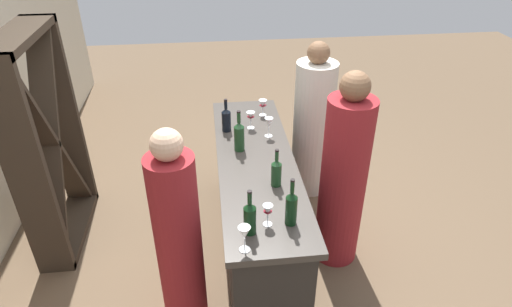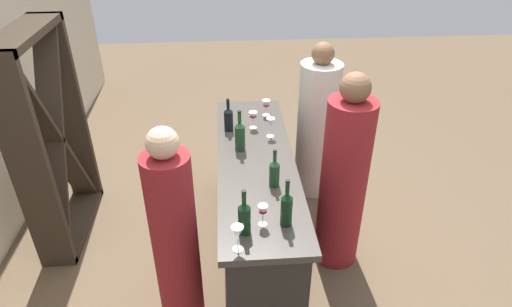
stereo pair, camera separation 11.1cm
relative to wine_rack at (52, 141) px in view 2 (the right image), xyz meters
The scene contains 16 objects.
ground_plane 1.93m from the wine_rack, 103.89° to the right, with size 12.00×12.00×0.00m, color brown.
bar_counter 1.76m from the wine_rack, 103.89° to the right, with size 2.11×0.59×0.91m.
wine_rack is the anchor object (origin of this frame).
wine_bottle_leftmost_dark_green 1.96m from the wine_rack, 128.95° to the right, with size 0.08×0.08×0.31m.
wine_bottle_second_left_dark_green 2.13m from the wine_rack, 123.41° to the right, with size 0.07×0.07×0.33m.
wine_bottle_center_olive_green 1.91m from the wine_rack, 113.46° to the right, with size 0.07×0.07×0.29m.
wine_bottle_second_right_olive_green 1.56m from the wine_rack, 99.43° to the right, with size 0.08×0.08×0.34m.
wine_bottle_rightmost_near_black 1.46m from the wine_rack, 87.05° to the right, with size 0.08×0.08×0.29m.
wine_glass_near_left 1.83m from the wine_rack, 79.54° to the right, with size 0.07×0.07×0.15m.
wine_glass_near_center 1.80m from the wine_rack, 91.98° to the right, with size 0.07×0.07×0.17m.
wine_glass_near_right 1.67m from the wine_rack, 86.55° to the right, with size 0.07×0.07×0.15m.
wine_glass_far_left 2.01m from the wine_rack, 125.58° to the right, with size 0.06×0.06×0.15m.
wine_glass_far_center 2.02m from the wine_rack, 132.98° to the right, with size 0.07×0.07×0.17m.
person_left_guest 2.38m from the wine_rack, 103.27° to the right, with size 0.43×0.43×1.65m.
person_center_guest 2.35m from the wine_rack, 79.27° to the right, with size 0.40×0.40×1.55m.
person_right_guest 1.51m from the wine_rack, 134.57° to the right, with size 0.34×0.34×1.55m.
Camera 2 is at (-2.82, 0.22, 2.70)m, focal length 30.62 mm.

